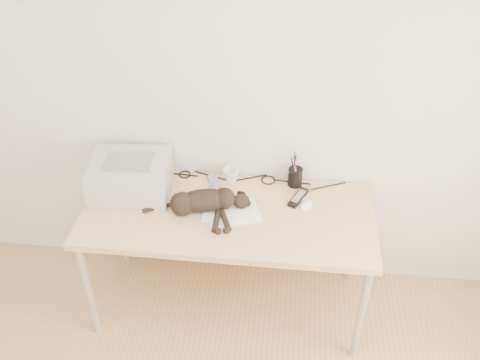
# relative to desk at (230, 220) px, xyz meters

# --- Properties ---
(wall_back) EXTENTS (3.50, 0.00, 3.50)m
(wall_back) POSITION_rel_desk_xyz_m (0.00, 0.27, 0.69)
(wall_back) COLOR silver
(wall_back) RESTS_ON floor
(desk) EXTENTS (1.60, 0.70, 0.74)m
(desk) POSITION_rel_desk_xyz_m (0.00, 0.00, 0.00)
(desk) COLOR tan
(desk) RESTS_ON floor
(printer) EXTENTS (0.47, 0.41, 0.21)m
(printer) POSITION_rel_desk_xyz_m (-0.57, 0.05, 0.23)
(printer) COLOR #B2B2B7
(printer) RESTS_ON desk
(papers) EXTENTS (0.35, 0.28, 0.01)m
(papers) POSITION_rel_desk_xyz_m (0.01, -0.09, 0.14)
(papers) COLOR white
(papers) RESTS_ON desk
(cat) EXTENTS (0.60, 0.29, 0.13)m
(cat) POSITION_rel_desk_xyz_m (-0.14, -0.09, 0.19)
(cat) COLOR black
(cat) RESTS_ON desk
(mug) EXTENTS (0.12, 0.12, 0.09)m
(mug) POSITION_rel_desk_xyz_m (-0.02, 0.19, 0.18)
(mug) COLOR white
(mug) RESTS_ON desk
(pen_cup) EXTENTS (0.08, 0.08, 0.21)m
(pen_cup) POSITION_rel_desk_xyz_m (0.35, 0.20, 0.19)
(pen_cup) COLOR black
(pen_cup) RESTS_ON desk
(remote_grey) EXTENTS (0.12, 0.20, 0.02)m
(remote_grey) POSITION_rel_desk_xyz_m (-0.10, 0.13, 0.14)
(remote_grey) COLOR gray
(remote_grey) RESTS_ON desk
(remote_black) EXTENTS (0.12, 0.19, 0.02)m
(remote_black) POSITION_rel_desk_xyz_m (0.38, 0.07, 0.14)
(remote_black) COLOR black
(remote_black) RESTS_ON desk
(mouse) EXTENTS (0.09, 0.12, 0.03)m
(mouse) POSITION_rel_desk_xyz_m (0.42, 0.01, 0.15)
(mouse) COLOR white
(mouse) RESTS_ON desk
(cable_tangle) EXTENTS (1.36, 0.09, 0.01)m
(cable_tangle) POSITION_rel_desk_xyz_m (0.00, 0.22, 0.14)
(cable_tangle) COLOR black
(cable_tangle) RESTS_ON desk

